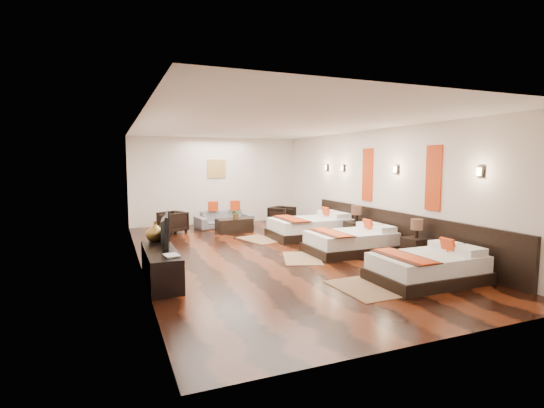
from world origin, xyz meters
name	(u,v)px	position (x,y,z in m)	size (l,w,h in m)	color
floor	(271,253)	(0.00, 0.00, 0.00)	(5.50, 9.50, 0.01)	black
ceiling	(271,125)	(0.00, 0.00, 2.80)	(5.50, 9.50, 0.01)	white
back_wall	(216,181)	(0.00, 4.75, 1.40)	(5.50, 0.01, 2.80)	silver
left_wall	(138,194)	(-2.75, 0.00, 1.40)	(0.01, 9.50, 2.80)	silver
right_wall	(375,187)	(2.75, 0.00, 1.40)	(0.01, 9.50, 2.80)	silver
headboard_panel	(394,231)	(2.71, -0.80, 0.45)	(0.08, 6.60, 0.90)	black
bed_near	(428,267)	(1.69, -2.94, 0.25)	(1.88, 1.18, 0.72)	black
bed_mid	(352,242)	(1.69, -0.63, 0.25)	(1.93, 1.21, 0.74)	black
bed_far	(311,227)	(1.70, 1.34, 0.28)	(2.11, 1.33, 0.80)	black
nightstand_a	(416,247)	(2.44, -1.80, 0.31)	(0.44, 0.44, 0.88)	black
nightstand_b	(356,229)	(2.45, 0.33, 0.33)	(0.47, 0.47, 0.94)	black
jute_mat_near	(362,289)	(0.42, -2.87, 0.01)	(0.75, 1.20, 0.01)	olive
jute_mat_mid	(302,258)	(0.44, -0.68, 0.01)	(0.75, 1.20, 0.01)	olive
jute_mat_far	(260,239)	(0.33, 1.59, 0.01)	(0.75, 1.20, 0.01)	olive
tv_console	(161,265)	(-2.50, -1.23, 0.28)	(0.50, 1.80, 0.55)	black
tv	(161,230)	(-2.45, -1.00, 0.83)	(0.99, 0.13, 0.57)	black
book	(165,256)	(-2.50, -1.82, 0.56)	(0.21, 0.28, 0.03)	black
figurine	(155,231)	(-2.50, -0.49, 0.74)	(0.36, 0.36, 0.38)	brown
sofa	(224,219)	(0.02, 3.90, 0.26)	(1.77, 0.69, 0.52)	slate
armchair_left	(173,222)	(-1.63, 3.46, 0.31)	(0.66, 0.68, 0.61)	black
armchair_right	(282,216)	(1.75, 3.39, 0.31)	(0.67, 0.69, 0.62)	black
coffee_table	(234,226)	(0.02, 2.85, 0.20)	(1.00, 0.50, 0.40)	black
table_plant	(236,214)	(0.06, 2.84, 0.54)	(0.25, 0.22, 0.28)	#2A5D1F
orange_panel_a	(434,178)	(2.73, -1.90, 1.70)	(0.04, 0.40, 1.30)	#D86014
orange_panel_b	(368,175)	(2.73, 0.30, 1.70)	(0.04, 0.40, 1.30)	#D86014
sconce_near	(480,172)	(2.70, -3.00, 1.85)	(0.07, 0.12, 0.18)	black
sconce_mid	(396,169)	(2.70, -0.80, 1.85)	(0.07, 0.12, 0.18)	black
sconce_far	(343,168)	(2.70, 1.40, 1.85)	(0.07, 0.12, 0.18)	black
sconce_lounge	(327,168)	(2.70, 2.30, 1.85)	(0.07, 0.12, 0.18)	black
gold_artwork	(216,169)	(0.00, 4.73, 1.80)	(0.60, 0.04, 0.60)	#AD873F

